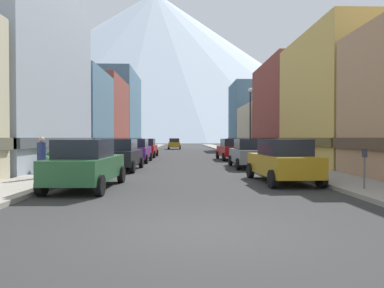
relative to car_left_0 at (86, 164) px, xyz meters
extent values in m
plane|color=#2E2E2E|center=(3.80, -5.82, -0.90)|extent=(400.00, 400.00, 0.00)
cube|color=gray|center=(-2.45, 29.18, -0.82)|extent=(2.50, 100.00, 0.15)
cube|color=gray|center=(10.05, 29.18, -0.82)|extent=(2.50, 100.00, 0.15)
cube|color=slate|center=(-6.84, 19.58, 3.13)|extent=(6.28, 8.51, 8.05)
cube|color=#22333F|center=(-6.84, 19.58, 0.70)|extent=(6.58, 8.51, 0.50)
cube|color=brown|center=(-6.86, 29.12, 3.58)|extent=(6.32, 10.48, 8.96)
cube|color=#3B1B16|center=(-6.86, 29.12, 0.70)|extent=(6.62, 10.48, 0.50)
cube|color=slate|center=(-7.14, 41.38, 5.09)|extent=(6.89, 13.40, 11.97)
cube|color=#22333F|center=(-7.14, 41.38, 0.70)|extent=(7.19, 13.40, 0.50)
cube|color=#D8B259|center=(16.23, 9.96, 3.41)|extent=(9.86, 9.91, 8.61)
cube|color=brown|center=(16.23, 9.96, 0.70)|extent=(10.16, 9.91, 0.50)
cube|color=brown|center=(15.39, 20.34, 3.62)|extent=(8.18, 10.65, 9.04)
cube|color=#3B1B16|center=(15.39, 20.34, 0.70)|extent=(8.48, 10.65, 0.50)
cube|color=beige|center=(15.86, 31.41, 2.10)|extent=(9.11, 10.33, 6.00)
cube|color=#595444|center=(15.86, 31.41, 0.70)|extent=(9.41, 10.33, 0.50)
cube|color=slate|center=(15.88, 41.26, 4.29)|extent=(9.15, 8.47, 10.38)
cube|color=#22333F|center=(15.88, 41.26, 0.70)|extent=(9.45, 8.47, 0.50)
cube|color=#265933|center=(0.00, 0.06, -0.16)|extent=(1.96, 4.45, 0.80)
cube|color=#1E232D|center=(-0.01, -0.19, 0.56)|extent=(1.66, 2.24, 0.64)
cylinder|color=black|center=(-0.87, 1.74, -0.56)|extent=(0.24, 0.69, 0.68)
cylinder|color=black|center=(0.97, 1.68, -0.56)|extent=(0.24, 0.69, 0.68)
cylinder|color=black|center=(-0.96, -1.56, -0.56)|extent=(0.24, 0.69, 0.68)
cylinder|color=black|center=(0.87, -1.61, -0.56)|extent=(0.24, 0.69, 0.68)
cube|color=black|center=(0.00, 7.09, -0.16)|extent=(1.91, 4.43, 0.80)
cube|color=#1E232D|center=(0.00, 6.84, 0.56)|extent=(1.64, 2.23, 0.64)
cylinder|color=black|center=(-0.89, 8.75, -0.56)|extent=(0.23, 0.68, 0.68)
cylinder|color=black|center=(0.95, 8.72, -0.56)|extent=(0.23, 0.68, 0.68)
cylinder|color=black|center=(-0.95, 5.46, -0.56)|extent=(0.23, 0.68, 0.68)
cylinder|color=black|center=(0.89, 5.42, -0.56)|extent=(0.23, 0.68, 0.68)
cube|color=#591E72|center=(0.00, 13.70, -0.16)|extent=(1.87, 4.41, 0.80)
cube|color=#1E232D|center=(0.00, 13.45, 0.56)|extent=(1.61, 2.21, 0.64)
cylinder|color=black|center=(-0.91, 15.35, -0.56)|extent=(0.22, 0.68, 0.68)
cylinder|color=black|center=(0.93, 15.34, -0.56)|extent=(0.22, 0.68, 0.68)
cylinder|color=black|center=(-0.93, 12.06, -0.56)|extent=(0.22, 0.68, 0.68)
cylinder|color=black|center=(0.91, 12.04, -0.56)|extent=(0.22, 0.68, 0.68)
cube|color=#9E1111|center=(0.00, 20.68, -0.16)|extent=(1.87, 4.41, 0.80)
cube|color=#1E232D|center=(0.00, 20.43, 0.56)|extent=(1.62, 2.21, 0.64)
cylinder|color=black|center=(-0.91, 22.33, -0.56)|extent=(0.23, 0.68, 0.68)
cylinder|color=black|center=(0.93, 22.32, -0.56)|extent=(0.23, 0.68, 0.68)
cylinder|color=black|center=(-0.93, 19.03, -0.56)|extent=(0.23, 0.68, 0.68)
cylinder|color=black|center=(0.91, 19.02, -0.56)|extent=(0.23, 0.68, 0.68)
cube|color=#B28419|center=(7.60, 1.56, -0.16)|extent=(2.05, 4.48, 0.80)
cube|color=#1E232D|center=(7.61, 1.31, 0.56)|extent=(1.71, 2.28, 0.64)
cylinder|color=black|center=(6.60, 3.16, -0.56)|extent=(0.25, 0.69, 0.68)
cylinder|color=black|center=(8.44, 3.25, -0.56)|extent=(0.25, 0.69, 0.68)
cylinder|color=black|center=(6.76, -0.13, -0.56)|extent=(0.25, 0.69, 0.68)
cylinder|color=black|center=(8.60, -0.04, -0.56)|extent=(0.25, 0.69, 0.68)
cube|color=slate|center=(7.60, 8.64, -0.16)|extent=(1.86, 4.41, 0.80)
cube|color=#1E232D|center=(7.60, 8.39, 0.56)|extent=(1.61, 2.21, 0.64)
cylinder|color=black|center=(6.69, 10.29, -0.56)|extent=(0.22, 0.68, 0.68)
cylinder|color=black|center=(8.53, 10.29, -0.56)|extent=(0.22, 0.68, 0.68)
cylinder|color=black|center=(6.68, 6.99, -0.56)|extent=(0.22, 0.68, 0.68)
cylinder|color=black|center=(8.52, 6.99, -0.56)|extent=(0.22, 0.68, 0.68)
cube|color=#9E1111|center=(7.60, 16.20, -0.16)|extent=(2.05, 4.48, 0.80)
cube|color=#1E232D|center=(7.61, 15.95, 0.56)|extent=(1.70, 2.27, 0.64)
cylinder|color=black|center=(6.60, 17.80, -0.56)|extent=(0.25, 0.69, 0.68)
cylinder|color=black|center=(8.44, 17.89, -0.56)|extent=(0.25, 0.69, 0.68)
cylinder|color=black|center=(6.76, 14.50, -0.56)|extent=(0.25, 0.69, 0.68)
cylinder|color=black|center=(8.60, 14.59, -0.56)|extent=(0.25, 0.69, 0.68)
cube|color=#B28419|center=(2.20, 44.26, -0.16)|extent=(1.84, 4.40, 0.80)
cube|color=#1E232D|center=(2.20, 44.51, 0.56)|extent=(1.60, 2.20, 0.64)
cylinder|color=black|center=(3.12, 42.61, -0.56)|extent=(0.22, 0.68, 0.68)
cylinder|color=black|center=(1.28, 42.61, -0.56)|extent=(0.22, 0.68, 0.68)
cylinder|color=black|center=(3.12, 45.91, -0.56)|extent=(0.22, 0.68, 0.68)
cylinder|color=black|center=(1.28, 45.91, -0.56)|extent=(0.22, 0.68, 0.68)
cylinder|color=#595960|center=(9.55, -1.25, -0.22)|extent=(0.06, 0.06, 1.05)
cube|color=#33383F|center=(9.55, -1.25, 0.44)|extent=(0.14, 0.10, 0.28)
cylinder|color=#4C4C51|center=(-3.20, 4.36, -0.54)|extent=(0.46, 0.46, 0.41)
sphere|color=#30682F|center=(-3.20, 4.36, -0.14)|extent=(0.50, 0.50, 0.50)
cylinder|color=gray|center=(-3.20, 5.30, -0.57)|extent=(0.47, 0.47, 0.35)
sphere|color=#296130|center=(-3.20, 5.30, -0.10)|extent=(0.73, 0.73, 0.73)
cylinder|color=#4C4C51|center=(10.80, 8.38, -0.57)|extent=(0.54, 0.54, 0.36)
sphere|color=#2F6822|center=(10.80, 8.38, -0.17)|extent=(0.55, 0.55, 0.55)
cylinder|color=navy|center=(-2.45, 2.13, 0.00)|extent=(0.36, 0.36, 1.50)
sphere|color=tan|center=(-2.45, 2.13, 0.87)|extent=(0.24, 0.24, 0.24)
cylinder|color=black|center=(9.15, 16.01, 2.00)|extent=(0.12, 0.12, 5.50)
sphere|color=white|center=(9.15, 16.01, 4.93)|extent=(0.36, 0.36, 0.36)
cone|color=silver|center=(-17.37, 254.18, 56.01)|extent=(303.54, 303.54, 113.82)
camera|label=1|loc=(3.47, -12.51, 0.94)|focal=32.18mm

